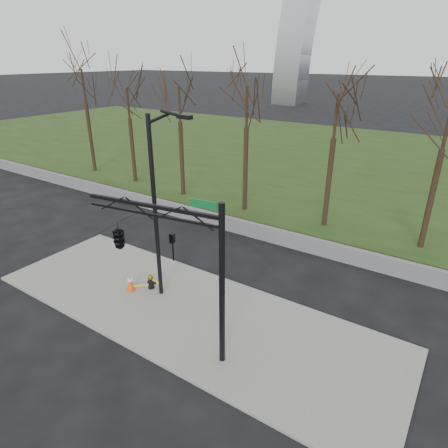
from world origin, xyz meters
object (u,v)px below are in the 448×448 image
Objects in this scene: fire_hydrant at (151,282)px; traffic_cone at (130,283)px; traffic_signal_mast at (137,240)px; street_light at (158,198)px.

fire_hydrant is 0.93m from traffic_cone.
traffic_signal_mast is (2.79, -1.89, 3.68)m from traffic_cone.
traffic_cone is at bearing 136.80° from traffic_signal_mast.
fire_hydrant is at bearing -177.98° from street_light.
fire_hydrant is at bearing 41.71° from traffic_cone.
street_light is 1.37× the size of traffic_signal_mast.
traffic_cone is 4.54m from street_light.
street_light reaches higher than fire_hydrant.
street_light is at bearing -19.72° from fire_hydrant.
fire_hydrant is 0.12× the size of traffic_signal_mast.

